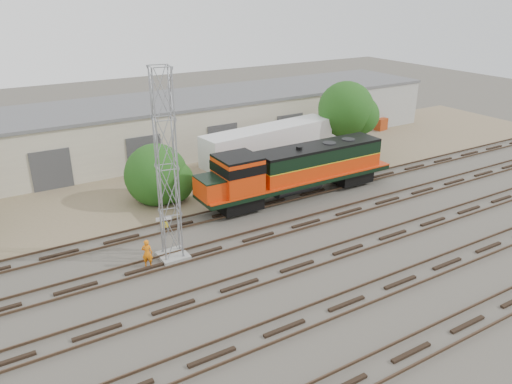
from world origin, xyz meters
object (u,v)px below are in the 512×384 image
signal_tower (167,171)px  semi_trailer (272,143)px  locomotive (295,170)px  worker (147,253)px

signal_tower → semi_trailer: (14.14, 10.46, -3.12)m
locomotive → worker: bearing=-163.3°
worker → semi_trailer: 19.22m
locomotive → semi_trailer: 6.88m
locomotive → signal_tower: size_ratio=1.46×
worker → locomotive: bearing=-133.7°
locomotive → worker: 14.51m
locomotive → semi_trailer: size_ratio=1.25×
locomotive → signal_tower: bearing=-162.1°
signal_tower → semi_trailer: bearing=36.5°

